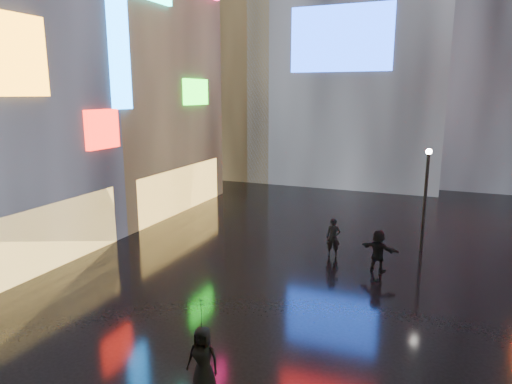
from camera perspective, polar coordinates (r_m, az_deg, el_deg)
The scene contains 8 objects.
ground at distance 21.96m, azimuth 7.98°, elevation -8.71°, with size 140.00×140.00×0.00m, color black.
building_left_far at distance 33.44m, azimuth -17.34°, elevation 17.12°, with size 10.28×12.00×22.00m.
tower_flank_left at distance 46.30m, azimuth -2.18°, elevation 18.62°, with size 10.00×10.00×26.00m, color black.
lamp_far at distance 24.07m, azimuth 20.43°, elevation -0.21°, with size 0.30×0.30×5.20m.
pedestrian_4 at distance 12.97m, azimuth -6.65°, elevation -19.99°, with size 0.88×0.57×1.80m, color black.
pedestrian_5 at distance 21.20m, azimuth 15.03°, elevation -7.08°, with size 1.76×0.56×1.89m, color black.
pedestrian_6 at distance 22.59m, azimuth 9.64°, elevation -5.64°, with size 0.69×0.45×1.88m, color black.
umbrella_2 at distance 12.32m, azimuth -6.81°, elevation -14.82°, with size 0.90×0.91×0.82m, color black.
Camera 1 is at (4.86, 0.04, 7.78)m, focal length 32.00 mm.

